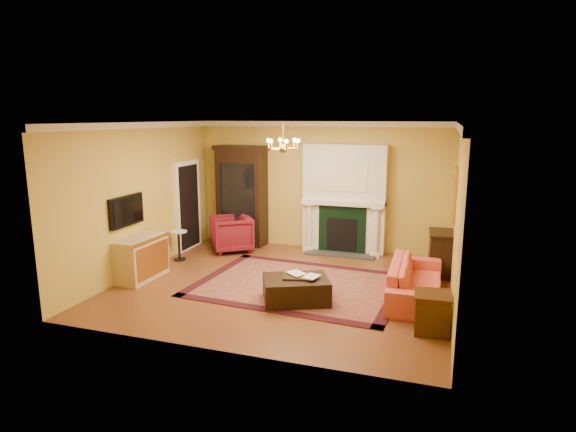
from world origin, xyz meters
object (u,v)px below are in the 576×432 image
at_px(commode, 141,258).
at_px(pedestal_table, 179,243).
at_px(end_table, 432,314).
at_px(wingback_armchair, 231,232).
at_px(console_table, 440,254).
at_px(coral_sofa, 416,274).
at_px(leather_ottoman, 296,290).
at_px(china_cabinet, 242,198).

bearing_deg(commode, pedestal_table, 89.58).
bearing_deg(end_table, wingback_armchair, 146.42).
distance_m(end_table, console_table, 2.80).
height_order(coral_sofa, leather_ottoman, coral_sofa).
bearing_deg(china_cabinet, coral_sofa, -26.49).
xyz_separation_m(wingback_armchair, coral_sofa, (4.31, -1.75, -0.03)).
distance_m(pedestal_table, leather_ottoman, 3.52).
relative_size(china_cabinet, coral_sofa, 1.06).
distance_m(wingback_armchair, end_table, 5.56).
distance_m(pedestal_table, console_table, 5.52).
xyz_separation_m(china_cabinet, pedestal_table, (-0.77, -1.71, -0.78)).
height_order(pedestal_table, coral_sofa, coral_sofa).
bearing_deg(end_table, commode, 172.59).
bearing_deg(console_table, end_table, -95.09).
xyz_separation_m(wingback_armchair, console_table, (4.69, -0.28, -0.04)).
bearing_deg(wingback_armchair, console_table, 51.90).
xyz_separation_m(pedestal_table, end_table, (5.41, -2.03, -0.10)).
bearing_deg(leather_ottoman, commode, 151.57).
distance_m(wingback_armchair, coral_sofa, 4.65).
xyz_separation_m(wingback_armchair, leather_ottoman, (2.39, -2.57, -0.24)).
distance_m(wingback_armchair, leather_ottoman, 3.52).
distance_m(china_cabinet, commode, 3.22).
height_order(pedestal_table, leather_ottoman, pedestal_table).
xyz_separation_m(wingback_armchair, end_table, (4.63, -3.07, -0.18)).
height_order(wingback_armchair, commode, wingback_armchair).
bearing_deg(wingback_armchair, china_cabinet, 145.83).
distance_m(commode, console_table, 5.89).
xyz_separation_m(china_cabinet, wingback_armchair, (0.01, -0.67, -0.70)).
distance_m(pedestal_table, coral_sofa, 5.13).
relative_size(wingback_armchair, commode, 0.83).
bearing_deg(coral_sofa, leather_ottoman, 112.32).
bearing_deg(china_cabinet, end_table, -36.13).
distance_m(commode, leather_ottoman, 3.23).
bearing_deg(leather_ottoman, wingback_armchair, 108.19).
bearing_deg(wingback_armchair, leather_ottoman, 8.14).
bearing_deg(coral_sofa, commode, 95.90).
height_order(china_cabinet, end_table, china_cabinet).
distance_m(china_cabinet, leather_ottoman, 4.14).
distance_m(pedestal_table, commode, 1.32).
bearing_deg(commode, wingback_armchair, 72.30).
relative_size(wingback_armchair, coral_sofa, 0.42).
relative_size(end_table, console_table, 0.67).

